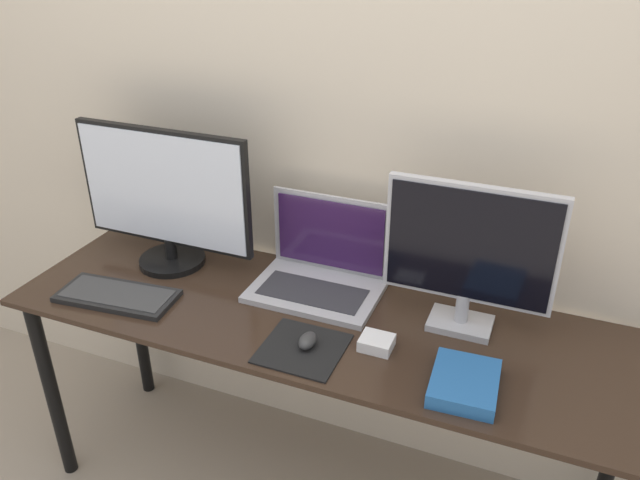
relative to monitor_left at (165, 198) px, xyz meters
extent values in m
cube|color=beige|center=(0.56, 0.24, 0.29)|extent=(7.00, 0.05, 2.50)
cube|color=#332319|center=(0.56, -0.10, -0.24)|extent=(1.81, 0.56, 0.02)
cylinder|color=black|center=(-0.29, -0.33, -0.60)|extent=(0.05, 0.05, 0.71)
cylinder|color=black|center=(-0.29, 0.12, -0.60)|extent=(0.05, 0.05, 0.71)
cylinder|color=black|center=(1.41, 0.12, -0.60)|extent=(0.05, 0.05, 0.71)
cylinder|color=black|center=(0.00, 0.00, -0.22)|extent=(0.21, 0.21, 0.02)
cylinder|color=black|center=(0.00, 0.00, -0.18)|extent=(0.04, 0.04, 0.07)
cube|color=black|center=(0.00, 0.00, 0.03)|extent=(0.59, 0.02, 0.38)
cube|color=silver|center=(0.00, -0.01, 0.03)|extent=(0.56, 0.01, 0.35)
cube|color=#B2B2B7|center=(0.94, 0.00, -0.22)|extent=(0.17, 0.12, 0.02)
cylinder|color=#B2B2B7|center=(0.94, 0.00, -0.17)|extent=(0.04, 0.04, 0.08)
cube|color=#B2B2B7|center=(0.94, 0.00, 0.02)|extent=(0.45, 0.02, 0.33)
cube|color=black|center=(0.94, -0.01, 0.02)|extent=(0.42, 0.01, 0.30)
cube|color=#ADADB2|center=(0.50, 0.00, -0.22)|extent=(0.38, 0.25, 0.02)
cube|color=#2D2D33|center=(0.50, -0.02, -0.21)|extent=(0.31, 0.14, 0.00)
cube|color=#ADADB2|center=(0.50, 0.13, -0.09)|extent=(0.38, 0.01, 0.25)
cube|color=#331947|center=(0.50, 0.12, -0.09)|extent=(0.34, 0.00, 0.22)
cube|color=black|center=(-0.03, -0.24, -0.22)|extent=(0.36, 0.19, 0.02)
cube|color=#383838|center=(-0.03, -0.24, -0.21)|extent=(0.33, 0.15, 0.00)
cube|color=black|center=(0.58, -0.26, -0.23)|extent=(0.21, 0.21, 0.00)
ellipsoid|color=#333333|center=(0.59, -0.25, -0.21)|extent=(0.04, 0.07, 0.03)
cube|color=#235B9E|center=(1.00, -0.26, -0.21)|extent=(0.17, 0.20, 0.04)
cube|color=white|center=(1.00, -0.26, -0.21)|extent=(0.16, 0.19, 0.03)
cube|color=white|center=(0.75, -0.18, -0.22)|extent=(0.09, 0.07, 0.03)
camera|label=1|loc=(1.11, -1.46, 0.78)|focal=35.00mm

